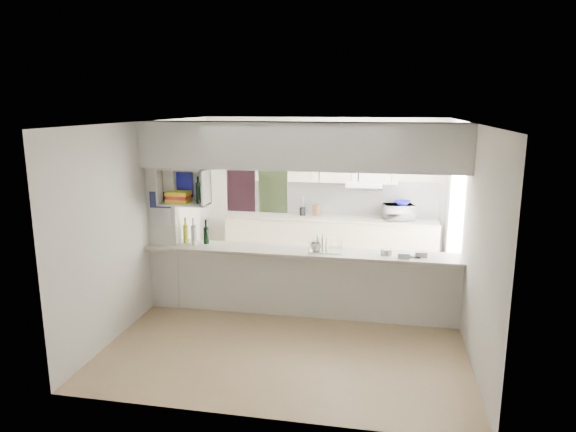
% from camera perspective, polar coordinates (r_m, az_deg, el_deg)
% --- Properties ---
extents(floor, '(4.80, 4.80, 0.00)m').
position_cam_1_polar(floor, '(7.15, 1.23, -10.90)').
color(floor, tan).
rests_on(floor, ground).
extents(ceiling, '(4.80, 4.80, 0.00)m').
position_cam_1_polar(ceiling, '(6.58, 1.33, 10.41)').
color(ceiling, white).
rests_on(ceiling, wall_back).
extents(wall_back, '(4.20, 0.00, 4.20)m').
position_cam_1_polar(wall_back, '(9.08, 3.77, 2.67)').
color(wall_back, silver).
rests_on(wall_back, floor).
extents(wall_left, '(0.00, 4.80, 4.80)m').
position_cam_1_polar(wall_left, '(7.38, -15.03, 0.01)').
color(wall_left, silver).
rests_on(wall_left, floor).
extents(wall_right, '(0.00, 4.80, 4.80)m').
position_cam_1_polar(wall_right, '(6.74, 19.19, -1.40)').
color(wall_right, silver).
rests_on(wall_right, floor).
extents(servery_partition, '(4.20, 0.50, 2.60)m').
position_cam_1_polar(servery_partition, '(6.70, -0.17, 2.36)').
color(servery_partition, silver).
rests_on(servery_partition, floor).
extents(cubby_shelf, '(0.65, 0.35, 0.50)m').
position_cam_1_polar(cubby_shelf, '(7.03, -11.51, 3.00)').
color(cubby_shelf, white).
rests_on(cubby_shelf, bulkhead).
extents(kitchen_run, '(3.60, 0.63, 2.24)m').
position_cam_1_polar(kitchen_run, '(8.90, 4.54, -0.66)').
color(kitchen_run, beige).
rests_on(kitchen_run, floor).
extents(microwave, '(0.55, 0.44, 0.26)m').
position_cam_1_polar(microwave, '(8.78, 12.20, 0.43)').
color(microwave, white).
rests_on(microwave, bench_top).
extents(bowl, '(0.27, 0.27, 0.07)m').
position_cam_1_polar(bowl, '(8.71, 12.57, 1.43)').
color(bowl, '#0B0C79').
rests_on(bowl, microwave).
extents(dish_rack, '(0.45, 0.35, 0.23)m').
position_cam_1_polar(dish_rack, '(6.81, 4.18, -3.10)').
color(dish_rack, silver).
rests_on(dish_rack, breakfast_bar).
extents(cup, '(0.15, 0.15, 0.11)m').
position_cam_1_polar(cup, '(6.75, 3.08, -3.44)').
color(cup, white).
rests_on(cup, dish_rack).
extents(wine_bottles, '(0.53, 0.16, 0.37)m').
position_cam_1_polar(wine_bottles, '(7.25, -10.86, -2.00)').
color(wine_bottles, black).
rests_on(wine_bottles, breakfast_bar).
extents(plastic_tubs, '(0.59, 0.23, 0.08)m').
position_cam_1_polar(plastic_tubs, '(6.72, 12.45, -4.08)').
color(plastic_tubs, silver).
rests_on(plastic_tubs, breakfast_bar).
extents(utensil_jar, '(0.10, 0.10, 0.14)m').
position_cam_1_polar(utensil_jar, '(8.93, 1.62, 0.51)').
color(utensil_jar, black).
rests_on(utensil_jar, bench_top).
extents(knife_block, '(0.11, 0.10, 0.19)m').
position_cam_1_polar(knife_block, '(8.92, 3.12, 0.65)').
color(knife_block, brown).
rests_on(knife_block, bench_top).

